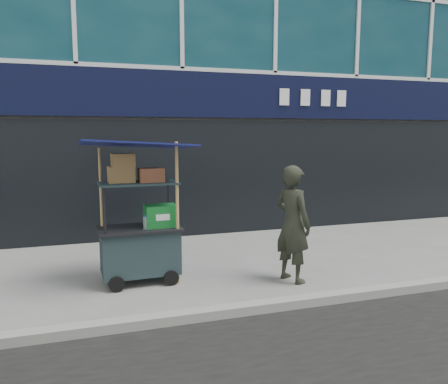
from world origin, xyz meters
name	(u,v)px	position (x,y,z in m)	size (l,w,h in m)	color
ground	(252,306)	(0.00, 0.00, 0.00)	(80.00, 80.00, 0.00)	slate
curb	(258,307)	(0.00, -0.20, 0.06)	(80.00, 0.18, 0.12)	gray
vendor_cart	(141,232)	(-1.20, 1.34, 0.72)	(1.58, 1.14, 2.07)	#18272A
vendor_man	(293,224)	(0.89, 0.71, 0.85)	(0.62, 0.40, 1.69)	#25291E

